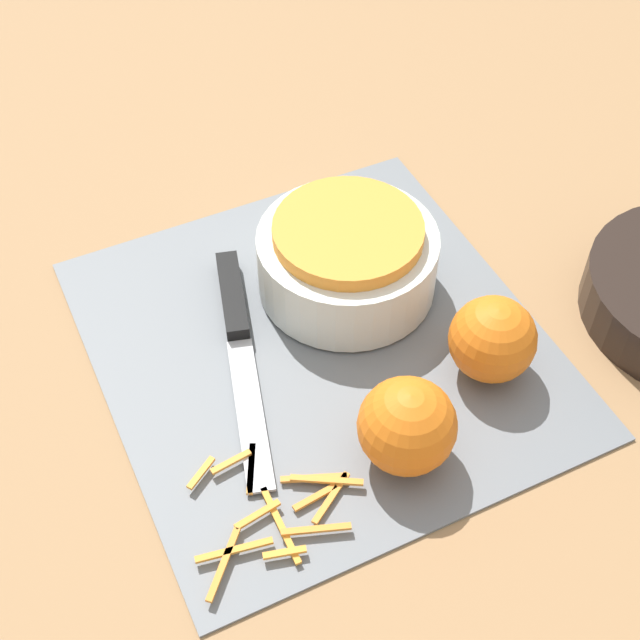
# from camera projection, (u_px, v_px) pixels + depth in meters

# --- Properties ---
(ground_plane) EXTENTS (4.00, 4.00, 0.00)m
(ground_plane) POSITION_uv_depth(u_px,v_px,m) (320.00, 347.00, 0.79)
(ground_plane) COLOR #9E754C
(cutting_board) EXTENTS (0.40, 0.38, 0.01)m
(cutting_board) POSITION_uv_depth(u_px,v_px,m) (320.00, 345.00, 0.79)
(cutting_board) COLOR slate
(cutting_board) RESTS_ON ground_plane
(bowl_speckled) EXTENTS (0.16, 0.16, 0.07)m
(bowl_speckled) POSITION_uv_depth(u_px,v_px,m) (347.00, 257.00, 0.80)
(bowl_speckled) COLOR silver
(bowl_speckled) RESTS_ON cutting_board
(knife) EXTENTS (0.25, 0.09, 0.02)m
(knife) POSITION_uv_depth(u_px,v_px,m) (236.00, 322.00, 0.79)
(knife) COLOR black
(knife) RESTS_ON cutting_board
(orange_left) EXTENTS (0.08, 0.08, 0.08)m
(orange_left) POSITION_uv_depth(u_px,v_px,m) (407.00, 426.00, 0.68)
(orange_left) COLOR orange
(orange_left) RESTS_ON cutting_board
(orange_right) EXTENTS (0.07, 0.07, 0.07)m
(orange_right) POSITION_uv_depth(u_px,v_px,m) (493.00, 339.00, 0.74)
(orange_right) COLOR orange
(orange_right) RESTS_ON cutting_board
(peel_pile) EXTENTS (0.11, 0.14, 0.01)m
(peel_pile) POSITION_uv_depth(u_px,v_px,m) (277.00, 509.00, 0.67)
(peel_pile) COLOR orange
(peel_pile) RESTS_ON cutting_board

